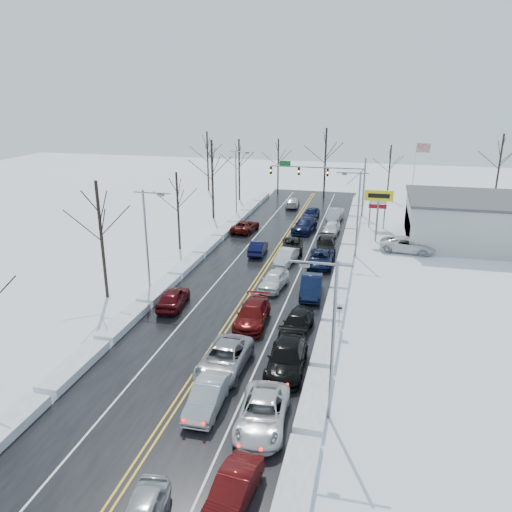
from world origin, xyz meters
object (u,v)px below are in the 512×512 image
(flagpole, at_px, (415,173))
(oncoming_car_0, at_px, (258,254))
(tires_plus_sign, at_px, (379,199))
(dealership_building, at_px, (500,222))
(traffic_signal_mast, at_px, (327,175))

(flagpole, distance_m, oncoming_car_0, 28.04)
(tires_plus_sign, relative_size, dealership_building, 0.29)
(traffic_signal_mast, bearing_deg, oncoming_car_0, -104.72)
(flagpole, xyz_separation_m, dealership_building, (8.80, -12.00, -3.27))
(traffic_signal_mast, bearing_deg, flagpole, 9.73)
(tires_plus_sign, height_order, flagpole, flagpole)
(traffic_signal_mast, distance_m, oncoming_car_0, 20.99)
(traffic_signal_mast, xyz_separation_m, oncoming_car_0, (-5.15, -19.59, -5.48))
(oncoming_car_0, bearing_deg, flagpole, -131.32)
(flagpole, bearing_deg, tires_plus_sign, -108.44)
(flagpole, xyz_separation_m, oncoming_car_0, (-16.87, -21.60, -5.93))
(traffic_signal_mast, distance_m, tires_plus_sign, 13.92)
(traffic_signal_mast, xyz_separation_m, dealership_building, (20.53, -9.99, -2.82))
(tires_plus_sign, height_order, dealership_building, tires_plus_sign)
(dealership_building, height_order, oncoming_car_0, dealership_building)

